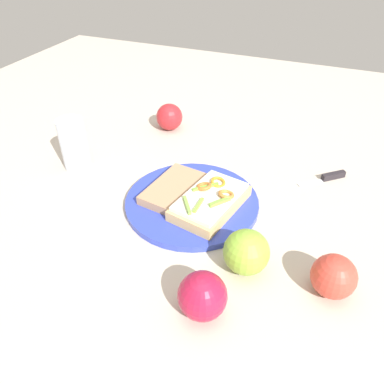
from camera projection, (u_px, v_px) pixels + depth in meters
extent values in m
plane|color=#BAAD9C|center=(192.00, 205.00, 0.80)|extent=(2.00, 2.00, 0.00)
cylinder|color=#3042B9|center=(192.00, 202.00, 0.80)|extent=(0.28, 0.28, 0.01)
cube|color=tan|center=(210.00, 203.00, 0.77)|extent=(0.13, 0.19, 0.02)
cube|color=#EEE8CE|center=(211.00, 197.00, 0.76)|extent=(0.12, 0.17, 0.01)
torus|color=#BE7833|center=(227.00, 194.00, 0.75)|extent=(0.04, 0.04, 0.02)
torus|color=#B07C1F|center=(218.00, 182.00, 0.79)|extent=(0.04, 0.04, 0.01)
torus|color=#BB692B|center=(204.00, 186.00, 0.77)|extent=(0.04, 0.04, 0.02)
cube|color=#72AB3A|center=(205.00, 187.00, 0.77)|extent=(0.04, 0.04, 0.01)
cube|color=#7DA746|center=(187.00, 205.00, 0.73)|extent=(0.03, 0.05, 0.01)
cube|color=#78AB3C|center=(220.00, 202.00, 0.73)|extent=(0.03, 0.04, 0.01)
cube|color=#83B63F|center=(199.00, 205.00, 0.73)|extent=(0.01, 0.04, 0.01)
cube|color=tan|center=(175.00, 189.00, 0.81)|extent=(0.11, 0.16, 0.02)
sphere|color=#86B736|center=(246.00, 252.00, 0.64)|extent=(0.10, 0.10, 0.08)
sphere|color=#CA3E30|center=(334.00, 276.00, 0.60)|extent=(0.09, 0.09, 0.07)
sphere|color=#AE2126|center=(169.00, 117.00, 1.05)|extent=(0.10, 0.10, 0.07)
sphere|color=#A61736|center=(202.00, 296.00, 0.57)|extent=(0.09, 0.09, 0.08)
cylinder|color=silver|center=(74.00, 145.00, 0.88)|extent=(0.06, 0.06, 0.12)
cube|color=silver|center=(310.00, 182.00, 0.87)|extent=(0.05, 0.05, 0.00)
cube|color=#262125|center=(333.00, 176.00, 0.88)|extent=(0.05, 0.05, 0.01)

